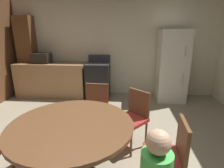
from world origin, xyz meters
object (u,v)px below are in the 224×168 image
(refrigerator, at_px, (172,66))
(dining_table, at_px, (72,135))
(chair_north, at_px, (96,107))
(oven_range, at_px, (98,80))
(microwave, at_px, (42,58))
(chair_northeast, at_px, (134,115))
(chair_east, at_px, (169,154))

(refrigerator, height_order, dining_table, refrigerator)
(dining_table, xyz_separation_m, chair_north, (0.08, 1.03, -0.11))
(dining_table, bearing_deg, refrigerator, 58.85)
(oven_range, relative_size, microwave, 2.50)
(refrigerator, relative_size, chair_northeast, 2.02)
(oven_range, distance_m, chair_east, 3.17)
(oven_range, height_order, chair_east, oven_range)
(oven_range, xyz_separation_m, chair_north, (0.25, -1.82, 0.03))
(refrigerator, bearing_deg, dining_table, -121.15)
(dining_table, height_order, chair_east, chair_east)
(microwave, xyz_separation_m, chair_east, (2.70, -2.93, -0.53))
(dining_table, xyz_separation_m, chair_east, (1.03, -0.08, -0.11))
(oven_range, bearing_deg, chair_northeast, -67.39)
(microwave, xyz_separation_m, dining_table, (1.67, -2.85, -0.42))
(chair_east, bearing_deg, dining_table, -0.00)
(chair_east, bearing_deg, chair_northeast, -63.98)
(oven_range, xyz_separation_m, chair_east, (1.21, -2.93, 0.03))
(dining_table, relative_size, chair_east, 1.53)
(refrigerator, relative_size, chair_east, 2.02)
(microwave, relative_size, chair_north, 0.51)
(dining_table, relative_size, chair_northeast, 1.53)
(refrigerator, distance_m, chair_north, 2.43)
(microwave, height_order, chair_east, microwave)
(refrigerator, bearing_deg, chair_north, -132.38)
(microwave, relative_size, chair_east, 0.51)
(refrigerator, distance_m, microwave, 3.37)
(refrigerator, relative_size, microwave, 4.00)
(dining_table, distance_m, chair_east, 1.04)
(oven_range, relative_size, chair_northeast, 1.26)
(oven_range, height_order, dining_table, oven_range)
(microwave, bearing_deg, oven_range, 0.14)
(refrigerator, bearing_deg, chair_northeast, -116.13)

